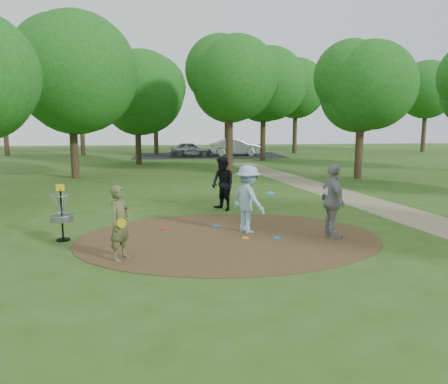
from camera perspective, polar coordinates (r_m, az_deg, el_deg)
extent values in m
plane|color=#2D5119|center=(12.13, 0.69, -6.04)|extent=(100.00, 100.00, 0.00)
cylinder|color=#47301C|center=(12.13, 0.69, -5.99)|extent=(8.40, 8.40, 0.02)
cube|color=#8C7A5B|center=(16.12, 23.25, -2.95)|extent=(7.55, 39.89, 0.01)
cube|color=black|center=(41.87, -2.03, 4.80)|extent=(14.00, 8.00, 0.01)
imported|color=brown|center=(10.34, -13.42, -3.95)|extent=(0.67, 0.76, 1.76)
cylinder|color=gold|center=(10.10, -13.25, -3.97)|extent=(0.22, 0.07, 0.22)
imported|color=#93BDDB|center=(12.56, 3.13, -0.95)|extent=(1.28, 1.46, 1.96)
cylinder|color=#0DA6E4|center=(12.66, 6.13, -0.15)|extent=(0.24, 0.24, 0.08)
imported|color=black|center=(15.75, -0.15, 1.09)|extent=(1.12, 1.19, 1.94)
cylinder|color=#0C26D9|center=(15.84, 0.63, 0.74)|extent=(0.23, 0.11, 0.22)
imported|color=gray|center=(12.30, 14.02, -1.17)|extent=(0.59, 1.24, 2.06)
cylinder|color=silver|center=(12.16, 13.40, 0.11)|extent=(0.23, 0.11, 0.22)
cylinder|color=#198DCB|center=(13.40, -1.08, -4.44)|extent=(0.22, 0.22, 0.02)
cylinder|color=#0C7CD8|center=(12.14, 6.94, -5.95)|extent=(0.22, 0.22, 0.02)
cylinder|color=red|center=(13.16, -7.74, -4.77)|extent=(0.22, 0.22, 0.02)
imported|color=#A2A5AA|center=(41.13, -4.41, 5.61)|extent=(3.87, 1.66, 1.30)
imported|color=#AEB2B6|center=(41.63, 1.45, 5.87)|extent=(4.88, 1.85, 1.59)
cylinder|color=orange|center=(12.05, 2.79, -6.01)|extent=(0.22, 0.22, 0.02)
cylinder|color=black|center=(12.52, -20.41, -2.97)|extent=(0.05, 0.05, 1.35)
cylinder|color=black|center=(12.66, -20.25, -5.87)|extent=(0.36, 0.36, 0.04)
cylinder|color=gray|center=(12.53, -20.40, -3.21)|extent=(0.60, 0.60, 0.16)
torus|color=gray|center=(12.51, -20.42, -2.86)|extent=(0.63, 0.63, 0.03)
torus|color=gray|center=(12.41, -20.56, -0.37)|extent=(0.58, 0.58, 0.02)
cube|color=yellow|center=(12.38, -20.61, 0.54)|extent=(0.22, 0.02, 0.18)
cylinder|color=#332316|center=(26.21, -19.00, 5.87)|extent=(0.44, 0.44, 3.80)
sphere|color=#1A5015|center=(26.29, -19.44, 13.97)|extent=(6.60, 6.60, 6.60)
cylinder|color=#332316|center=(26.86, 0.70, 6.83)|extent=(0.44, 0.44, 4.18)
sphere|color=#1A5015|center=(26.94, 0.71, 14.23)|extent=(5.03, 5.03, 5.03)
cylinder|color=#332316|center=(25.89, 17.24, 5.71)|extent=(0.44, 0.44, 3.61)
sphere|color=#1A5015|center=(25.91, 17.58, 12.65)|extent=(4.86, 4.86, 4.86)
cylinder|color=#332316|center=(33.72, -11.14, 6.49)|extent=(0.44, 0.44, 3.42)
sphere|color=#1A5015|center=(33.75, -11.32, 12.28)|extent=(6.18, 6.18, 6.18)
cylinder|color=#332316|center=(36.41, 5.11, 7.56)|extent=(0.44, 0.44, 4.37)
sphere|color=#1A5015|center=(36.50, 5.20, 13.56)|extent=(5.94, 5.94, 5.94)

